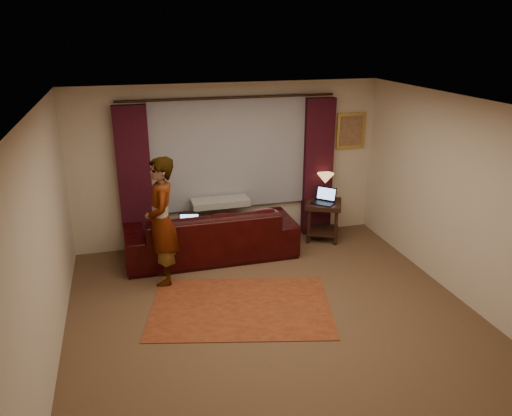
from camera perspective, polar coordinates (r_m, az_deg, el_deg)
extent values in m
cube|color=brown|center=(6.38, 2.01, -12.21)|extent=(5.00, 5.00, 0.01)
cube|color=silver|center=(5.46, 2.35, 11.62)|extent=(5.00, 5.00, 0.02)
cube|color=beige|center=(8.10, -3.11, 4.97)|extent=(5.00, 0.02, 2.60)
cube|color=beige|center=(3.75, 13.98, -14.61)|extent=(5.00, 0.02, 2.60)
cube|color=beige|center=(5.63, -22.99, -3.53)|extent=(0.02, 5.00, 2.60)
cube|color=beige|center=(6.92, 22.33, 0.84)|extent=(0.02, 5.00, 2.60)
cube|color=gray|center=(7.99, -3.05, 6.25)|extent=(2.50, 0.05, 1.80)
cube|color=#360C17|center=(7.86, -13.68, 3.05)|extent=(0.50, 0.14, 2.30)
cube|color=#360C17|center=(8.46, 7.07, 4.66)|extent=(0.50, 0.14, 2.30)
cylinder|color=black|center=(7.78, -3.09, 12.47)|extent=(0.04, 0.04, 3.40)
cube|color=gold|center=(8.64, 10.77, 8.67)|extent=(0.50, 0.04, 0.60)
imported|color=black|center=(7.73, -5.25, -1.85)|extent=(2.63, 1.15, 1.06)
cube|color=#989792|center=(7.84, -4.18, 2.60)|extent=(0.91, 0.37, 0.11)
ellipsoid|color=#794A5A|center=(7.75, 1.01, -0.89)|extent=(0.52, 0.43, 0.20)
cube|color=brown|center=(6.54, -1.75, -11.24)|extent=(2.59, 2.03, 0.01)
cube|color=black|center=(8.46, 7.64, -1.42)|extent=(0.76, 0.76, 0.66)
imported|color=#989792|center=(6.90, -10.72, -1.56)|extent=(0.55, 0.55, 1.80)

